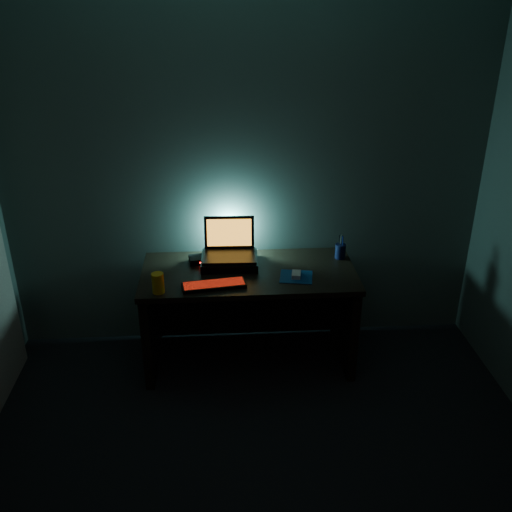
{
  "coord_description": "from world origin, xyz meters",
  "views": [
    {
      "loc": [
        -0.19,
        -1.94,
        2.56
      ],
      "look_at": [
        0.05,
        1.57,
        0.89
      ],
      "focal_mm": 40.0,
      "sensor_mm": 36.0,
      "label": 1
    }
  ],
  "objects_px": {
    "laptop": "(229,247)",
    "pen_cup": "(340,251)",
    "router": "(199,259)",
    "juice_glass": "(158,283)",
    "keyboard": "(214,285)",
    "mouse": "(296,275)"
  },
  "relations": [
    {
      "from": "keyboard",
      "to": "router",
      "type": "xyz_separation_m",
      "value": [
        -0.11,
        0.38,
        0.01
      ]
    },
    {
      "from": "keyboard",
      "to": "router",
      "type": "bearing_deg",
      "value": 97.72
    },
    {
      "from": "keyboard",
      "to": "pen_cup",
      "type": "height_order",
      "value": "pen_cup"
    },
    {
      "from": "mouse",
      "to": "pen_cup",
      "type": "height_order",
      "value": "pen_cup"
    },
    {
      "from": "juice_glass",
      "to": "laptop",
      "type": "bearing_deg",
      "value": 42.06
    },
    {
      "from": "laptop",
      "to": "juice_glass",
      "type": "height_order",
      "value": "laptop"
    },
    {
      "from": "keyboard",
      "to": "juice_glass",
      "type": "relative_size",
      "value": 3.18
    },
    {
      "from": "laptop",
      "to": "pen_cup",
      "type": "relative_size",
      "value": 3.57
    },
    {
      "from": "laptop",
      "to": "pen_cup",
      "type": "height_order",
      "value": "laptop"
    },
    {
      "from": "pen_cup",
      "to": "router",
      "type": "bearing_deg",
      "value": -179.74
    },
    {
      "from": "keyboard",
      "to": "router",
      "type": "height_order",
      "value": "router"
    },
    {
      "from": "juice_glass",
      "to": "pen_cup",
      "type": "bearing_deg",
      "value": 18.72
    },
    {
      "from": "laptop",
      "to": "mouse",
      "type": "relative_size",
      "value": 3.97
    },
    {
      "from": "keyboard",
      "to": "router",
      "type": "relative_size",
      "value": 2.81
    },
    {
      "from": "laptop",
      "to": "pen_cup",
      "type": "xyz_separation_m",
      "value": [
        0.81,
        0.01,
        -0.07
      ]
    },
    {
      "from": "juice_glass",
      "to": "router",
      "type": "xyz_separation_m",
      "value": [
        0.25,
        0.43,
        -0.05
      ]
    },
    {
      "from": "router",
      "to": "keyboard",
      "type": "bearing_deg",
      "value": -84.87
    },
    {
      "from": "mouse",
      "to": "juice_glass",
      "type": "bearing_deg",
      "value": -160.53
    },
    {
      "from": "router",
      "to": "laptop",
      "type": "bearing_deg",
      "value": -11.65
    },
    {
      "from": "keyboard",
      "to": "mouse",
      "type": "distance_m",
      "value": 0.57
    },
    {
      "from": "laptop",
      "to": "juice_glass",
      "type": "relative_size",
      "value": 2.84
    },
    {
      "from": "router",
      "to": "pen_cup",
      "type": "bearing_deg",
      "value": -10.61
    }
  ]
}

